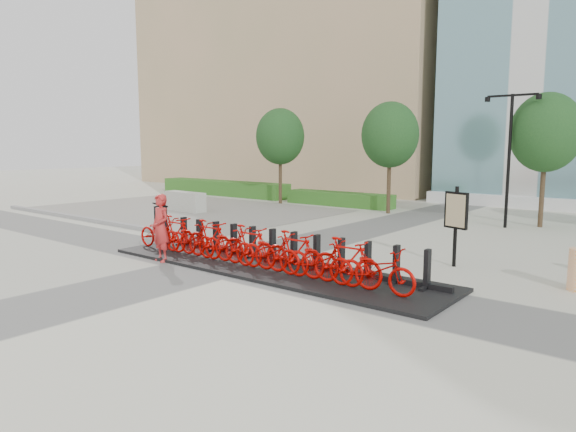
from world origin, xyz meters
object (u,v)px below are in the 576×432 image
Objects in this scene: bike_0 at (160,233)px; map_sign at (456,214)px; worker_red at (161,228)px; jersey_barrier at (185,202)px; kiosk at (161,223)px.

map_sign is at bearing -64.44° from bike_0.
jersey_barrier is at bearing 144.62° from worker_red.
kiosk is 0.53× the size of jersey_barrier.
worker_red is 10.93m from jersey_barrier.
map_sign reaches higher than jersey_barrier.
bike_0 is at bearing -36.77° from kiosk.
kiosk reaches higher than jersey_barrier.
map_sign is (7.48, 3.58, 0.82)m from bike_0.
kiosk is at bearing 150.55° from worker_red.
kiosk is at bearing -41.86° from jersey_barrier.
worker_red reaches higher than bike_0.
bike_0 is 1.09m from kiosk.
kiosk is 0.69× the size of worker_red.
jersey_barrier is at bearing 45.79° from bike_0.
worker_red reaches higher than jersey_barrier.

